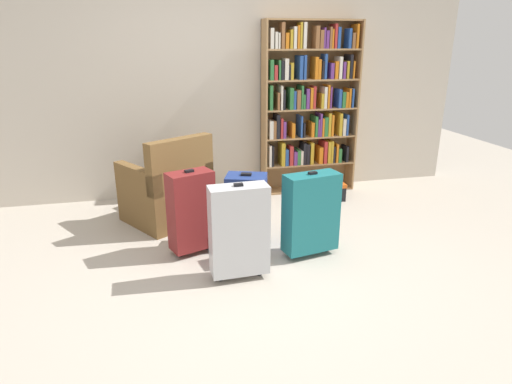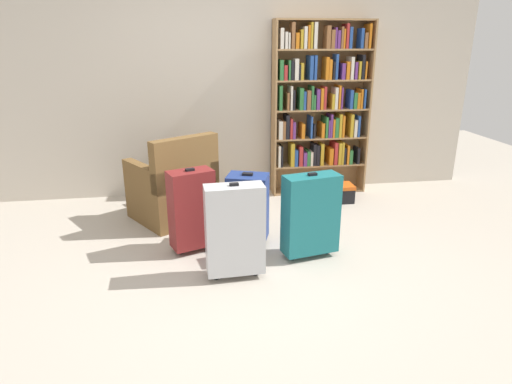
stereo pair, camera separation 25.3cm
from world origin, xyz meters
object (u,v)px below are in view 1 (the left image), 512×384
object	(u,v)px
suitcase_silver	(239,230)
mug	(228,210)
armchair	(168,192)
bookshelf	(309,104)
storage_box	(324,191)
suitcase_navy_blue	(246,207)
suitcase_dark_red	(191,211)
suitcase_teal	(311,213)

from	to	relation	value
suitcase_silver	mug	bearing A→B (deg)	84.51
armchair	bookshelf	bearing A→B (deg)	20.99
storage_box	suitcase_navy_blue	xyz separation A→B (m)	(-1.10, -0.92, 0.24)
bookshelf	suitcase_silver	world-z (taller)	bookshelf
armchair	suitcase_dark_red	size ratio (longest dim) A/B	1.28
storage_box	suitcase_navy_blue	distance (m)	1.46
armchair	mug	size ratio (longest dim) A/B	8.05
mug	suitcase_dark_red	distance (m)	1.00
bookshelf	suitcase_teal	xyz separation A→B (m)	(-0.55, -1.68, -0.67)
suitcase_teal	suitcase_dark_red	world-z (taller)	suitcase_dark_red
armchair	suitcase_silver	xyz separation A→B (m)	(0.49, -1.28, 0.08)
suitcase_silver	suitcase_teal	xyz separation A→B (m)	(0.66, 0.25, -0.01)
storage_box	armchair	bearing A→B (deg)	-172.34
suitcase_navy_blue	storage_box	bearing A→B (deg)	39.98
suitcase_teal	suitcase_dark_red	size ratio (longest dim) A/B	0.99
storage_box	suitcase_silver	xyz separation A→B (m)	(-1.28, -1.52, 0.29)
storage_box	suitcase_silver	bearing A→B (deg)	-130.15
armchair	mug	xyz separation A→B (m)	(0.62, 0.06, -0.27)
suitcase_silver	suitcase_dark_red	size ratio (longest dim) A/B	1.03
mug	suitcase_navy_blue	distance (m)	0.80
bookshelf	suitcase_navy_blue	world-z (taller)	bookshelf
suitcase_silver	suitcase_navy_blue	size ratio (longest dim) A/B	1.16
bookshelf	suitcase_dark_red	bearing A→B (deg)	-137.07
suitcase_dark_red	armchair	bearing A→B (deg)	102.75
storage_box	suitcase_teal	size ratio (longest dim) A/B	0.62
mug	suitcase_navy_blue	size ratio (longest dim) A/B	0.18
suitcase_dark_red	mug	bearing A→B (deg)	61.64
suitcase_teal	suitcase_navy_blue	xyz separation A→B (m)	(-0.48, 0.34, -0.04)
suitcase_teal	armchair	bearing A→B (deg)	138.19
bookshelf	armchair	world-z (taller)	bookshelf
armchair	suitcase_navy_blue	xyz separation A→B (m)	(0.67, -0.69, 0.03)
suitcase_dark_red	suitcase_teal	bearing A→B (deg)	-15.06
bookshelf	mug	size ratio (longest dim) A/B	16.48
mug	suitcase_silver	size ratio (longest dim) A/B	0.16
suitcase_teal	suitcase_dark_red	bearing A→B (deg)	164.94
suitcase_silver	bookshelf	bearing A→B (deg)	57.95
suitcase_teal	mug	bearing A→B (deg)	116.21
bookshelf	suitcase_silver	distance (m)	2.37
bookshelf	suitcase_silver	size ratio (longest dim) A/B	2.56
bookshelf	suitcase_teal	bearing A→B (deg)	-108.02
armchair	suitcase_navy_blue	world-z (taller)	armchair
suitcase_navy_blue	suitcase_silver	bearing A→B (deg)	-106.79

